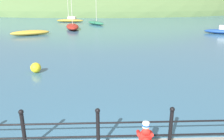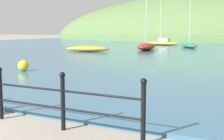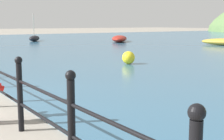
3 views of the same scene
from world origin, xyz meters
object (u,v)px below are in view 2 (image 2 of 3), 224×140
at_px(boat_far_right, 88,49).
at_px(mooring_buoy, 23,66).
at_px(boat_red_dinghy, 146,46).
at_px(boat_blue_hull, 189,45).
at_px(boat_nearest_quay, 162,43).

distance_m(boat_far_right, mooring_buoy, 13.38).
height_order(boat_red_dinghy, mooring_buoy, boat_red_dinghy).
bearing_deg(boat_far_right, boat_blue_hull, 58.08).
distance_m(boat_blue_hull, mooring_buoy, 23.25).
distance_m(boat_nearest_quay, mooring_buoy, 27.61).
relative_size(boat_nearest_quay, mooring_buoy, 10.73).
bearing_deg(boat_blue_hull, boat_red_dinghy, -115.83).
xyz_separation_m(boat_blue_hull, boat_red_dinghy, (-2.75, -5.67, 0.08)).
relative_size(boat_nearest_quay, boat_far_right, 1.35).
distance_m(boat_nearest_quay, boat_blue_hull, 6.27).
xyz_separation_m(boat_nearest_quay, boat_far_right, (-2.03, -14.85, -0.05)).
relative_size(boat_red_dinghy, boat_far_right, 1.47).
bearing_deg(boat_blue_hull, boat_nearest_quay, 135.69).
bearing_deg(mooring_buoy, boat_blue_hull, 84.47).
xyz_separation_m(boat_blue_hull, boat_far_right, (-6.52, -10.47, -0.01)).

